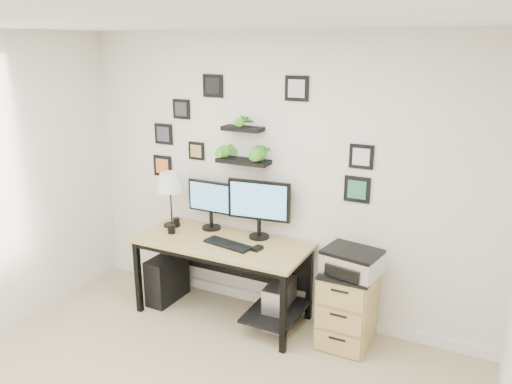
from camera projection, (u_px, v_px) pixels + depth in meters
The scene contains 14 objects.
room at pixel (275, 302), 4.89m from camera, with size 4.00×4.00×4.00m.
desk at pixel (227, 253), 4.60m from camera, with size 1.60×0.70×0.75m.
monitor_left at pixel (210, 201), 4.77m from camera, with size 0.47×0.19×0.48m.
monitor_right at pixel (259, 204), 4.53m from camera, with size 0.59×0.21×0.55m.
keyboard at pixel (228, 244), 4.45m from camera, with size 0.46×0.15×0.02m, color black.
mouse at pixel (257, 248), 4.35m from camera, with size 0.07×0.10×0.03m, color black.
table_lamp at pixel (170, 183), 4.81m from camera, with size 0.27×0.27×0.54m.
mug at pixel (171, 229), 4.73m from camera, with size 0.07×0.07×0.08m, color black.
pen_cup at pixel (176, 222), 4.92m from camera, with size 0.07×0.07×0.08m, color black.
pc_tower_black at pixel (167, 278), 4.98m from camera, with size 0.21×0.47×0.47m, color black.
pc_tower_grey at pixel (279, 304), 4.54m from camera, with size 0.20×0.43×0.42m.
file_cabinet at pixel (347, 306), 4.24m from camera, with size 0.43×0.53×0.67m.
printer at pixel (352, 262), 4.07m from camera, with size 0.49×0.41×0.20m.
wall_decor at pixel (243, 140), 4.51m from camera, with size 2.25×0.18×1.05m.
Camera 1 is at (1.79, -2.01, 2.48)m, focal length 35.00 mm.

